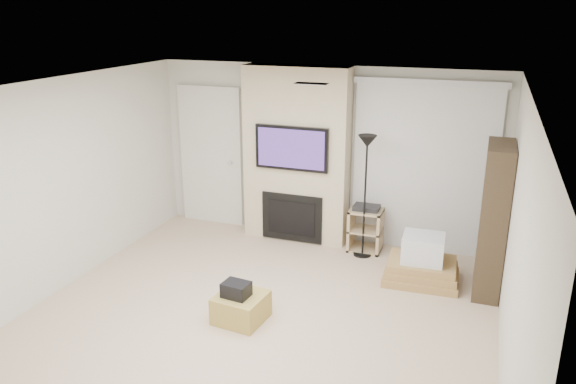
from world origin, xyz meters
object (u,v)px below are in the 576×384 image
(floor_lamp, at_px, (366,162))
(av_stand, at_px, (366,227))
(ottoman, at_px, (241,307))
(box_stack, at_px, (422,264))
(bookshelf, at_px, (493,220))

(floor_lamp, bearing_deg, av_stand, 92.04)
(av_stand, bearing_deg, floor_lamp, -87.96)
(ottoman, relative_size, floor_lamp, 0.30)
(box_stack, xyz_separation_m, bookshelf, (0.76, 0.04, 0.67))
(av_stand, relative_size, bookshelf, 0.37)
(box_stack, bearing_deg, av_stand, 141.24)
(box_stack, distance_m, bookshelf, 1.02)
(av_stand, bearing_deg, ottoman, -110.66)
(box_stack, bearing_deg, floor_lamp, 149.07)
(av_stand, distance_m, bookshelf, 1.84)
(av_stand, bearing_deg, bookshelf, -21.97)
(ottoman, xyz_separation_m, av_stand, (0.86, 2.29, 0.20))
(ottoman, height_order, bookshelf, bookshelf)
(ottoman, distance_m, floor_lamp, 2.57)
(floor_lamp, height_order, av_stand, floor_lamp)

